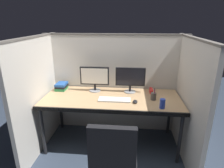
% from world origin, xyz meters
% --- Properties ---
extents(ground_plane, '(8.00, 8.00, 0.00)m').
position_xyz_m(ground_plane, '(0.00, 0.00, 0.00)').
color(ground_plane, '#2D3847').
extents(cubicle_partition_rear, '(2.21, 0.06, 1.57)m').
position_xyz_m(cubicle_partition_rear, '(0.00, 0.74, 0.79)').
color(cubicle_partition_rear, beige).
rests_on(cubicle_partition_rear, ground).
extents(cubicle_partition_left, '(0.06, 1.41, 1.57)m').
position_xyz_m(cubicle_partition_left, '(-0.99, 0.20, 0.79)').
color(cubicle_partition_left, beige).
rests_on(cubicle_partition_left, ground).
extents(cubicle_partition_right, '(0.06, 1.41, 1.57)m').
position_xyz_m(cubicle_partition_right, '(0.99, 0.20, 0.79)').
color(cubicle_partition_right, beige).
rests_on(cubicle_partition_right, ground).
extents(desk, '(1.90, 0.80, 0.74)m').
position_xyz_m(desk, '(0.00, 0.29, 0.69)').
color(desk, tan).
rests_on(desk, ground).
extents(monitor_left, '(0.43, 0.17, 0.37)m').
position_xyz_m(monitor_left, '(-0.28, 0.53, 0.96)').
color(monitor_left, gray).
rests_on(monitor_left, desk).
extents(monitor_right, '(0.43, 0.17, 0.37)m').
position_xyz_m(monitor_right, '(0.25, 0.53, 0.96)').
color(monitor_right, gray).
rests_on(monitor_right, desk).
extents(keyboard_main, '(0.43, 0.15, 0.02)m').
position_xyz_m(keyboard_main, '(0.05, 0.20, 0.75)').
color(keyboard_main, silver).
rests_on(keyboard_main, desk).
extents(computer_mouse, '(0.06, 0.10, 0.04)m').
position_xyz_m(computer_mouse, '(0.32, 0.15, 0.76)').
color(computer_mouse, black).
rests_on(computer_mouse, desk).
extents(pen_cup, '(0.08, 0.08, 0.16)m').
position_xyz_m(pen_cup, '(0.57, 0.28, 0.79)').
color(pen_cup, '#4C4742').
rests_on(pen_cup, desk).
extents(red_stapler, '(0.04, 0.15, 0.06)m').
position_xyz_m(red_stapler, '(0.57, 0.54, 0.77)').
color(red_stapler, red).
rests_on(red_stapler, desk).
extents(soda_can, '(0.07, 0.07, 0.12)m').
position_xyz_m(soda_can, '(0.65, 0.02, 0.80)').
color(soda_can, '#263FB2').
rests_on(soda_can, desk).
extents(book_stack, '(0.15, 0.22, 0.10)m').
position_xyz_m(book_stack, '(-0.80, 0.55, 0.79)').
color(book_stack, '#26723F').
rests_on(book_stack, desk).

